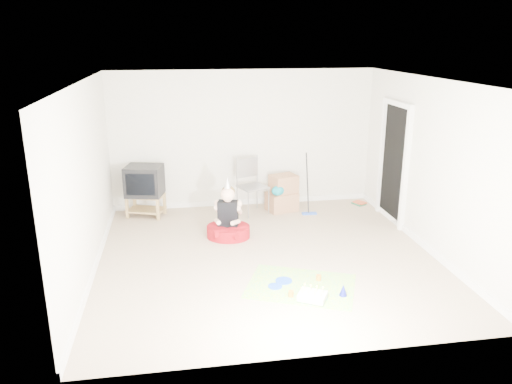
{
  "coord_description": "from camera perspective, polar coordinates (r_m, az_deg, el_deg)",
  "views": [
    {
      "loc": [
        -1.26,
        -6.77,
        3.17
      ],
      "look_at": [
        -0.1,
        0.4,
        0.9
      ],
      "focal_mm": 35.0,
      "sensor_mm": 36.0,
      "label": 1
    }
  ],
  "objects": [
    {
      "name": "folding_chair",
      "position": [
        9.22,
        -0.36,
        0.59
      ],
      "size": [
        0.61,
        0.6,
        1.06
      ],
      "color": "#96959B",
      "rests_on": "ground"
    },
    {
      "name": "crt_tv",
      "position": [
        9.25,
        -12.64,
        1.28
      ],
      "size": [
        0.73,
        0.65,
        0.55
      ],
      "primitive_type": "cube",
      "rotation": [
        0.0,
        0.0,
        -0.23
      ],
      "color": "black",
      "rests_on": "tv_stand"
    },
    {
      "name": "floor_mop",
      "position": [
        9.28,
        6.16,
        -1.01
      ],
      "size": [
        0.28,
        0.37,
        1.1
      ],
      "color": "blue",
      "rests_on": "ground"
    },
    {
      "name": "book_pile",
      "position": [
        10.07,
        11.73,
        -1.23
      ],
      "size": [
        0.26,
        0.29,
        0.05
      ],
      "color": "#226745",
      "rests_on": "ground"
    },
    {
      "name": "seated_woman",
      "position": [
        8.21,
        -3.2,
        -3.71
      ],
      "size": [
        0.87,
        0.87,
        1.02
      ],
      "color": "maroon",
      "rests_on": "ground"
    },
    {
      "name": "blue_plate_near",
      "position": [
        6.86,
        3.19,
        -10.09
      ],
      "size": [
        0.24,
        0.24,
        0.01
      ],
      "primitive_type": "cylinder",
      "rotation": [
        0.0,
        0.0,
        -0.04
      ],
      "color": "blue",
      "rests_on": "party_mat"
    },
    {
      "name": "ground",
      "position": [
        7.58,
        1.24,
        -7.36
      ],
      "size": [
        5.0,
        5.0,
        0.0
      ],
      "primitive_type": "plane",
      "color": "tan",
      "rests_on": "ground"
    },
    {
      "name": "orange_cup_near",
      "position": [
        6.91,
        7.18,
        -9.67
      ],
      "size": [
        0.09,
        0.09,
        0.08
      ],
      "primitive_type": "cylinder",
      "rotation": [
        0.0,
        0.0,
        -0.34
      ],
      "color": "orange",
      "rests_on": "party_mat"
    },
    {
      "name": "doorway_recess",
      "position": [
        9.06,
        15.5,
        3.02
      ],
      "size": [
        0.02,
        0.9,
        2.05
      ],
      "primitive_type": "cube",
      "color": "black",
      "rests_on": "ground"
    },
    {
      "name": "blue_plate_far",
      "position": [
        6.72,
        2.2,
        -10.71
      ],
      "size": [
        0.27,
        0.27,
        0.01
      ],
      "primitive_type": "cylinder",
      "rotation": [
        0.0,
        0.0,
        -0.82
      ],
      "color": "blue",
      "rests_on": "party_mat"
    },
    {
      "name": "birthday_cake",
      "position": [
        6.43,
        6.47,
        -11.8
      ],
      "size": [
        0.43,
        0.4,
        0.15
      ],
      "color": "silver",
      "rests_on": "party_mat"
    },
    {
      "name": "cardboard_boxes",
      "position": [
        9.44,
        3.03,
        -0.2
      ],
      "size": [
        0.63,
        0.56,
        0.68
      ],
      "color": "#A87551",
      "rests_on": "ground"
    },
    {
      "name": "blue_party_hat",
      "position": [
        6.57,
        9.95,
        -10.98
      ],
      "size": [
        0.15,
        0.15,
        0.15
      ],
      "primitive_type": "cone",
      "rotation": [
        0.0,
        0.0,
        -0.61
      ],
      "color": "#1920B4",
      "rests_on": "party_mat"
    },
    {
      "name": "party_mat",
      "position": [
        6.76,
        5.16,
        -10.64
      ],
      "size": [
        1.67,
        1.47,
        0.01
      ],
      "primitive_type": "cube",
      "rotation": [
        0.0,
        0.0,
        -0.4
      ],
      "color": "#DE2E7B",
      "rests_on": "ground"
    },
    {
      "name": "orange_cup_far",
      "position": [
        6.48,
        4.01,
        -11.52
      ],
      "size": [
        0.08,
        0.08,
        0.08
      ],
      "primitive_type": "cylinder",
      "rotation": [
        0.0,
        0.0,
        -0.19
      ],
      "color": "orange",
      "rests_on": "party_mat"
    },
    {
      "name": "tv_stand",
      "position": [
        9.37,
        -12.47,
        -1.27
      ],
      "size": [
        0.75,
        0.59,
        0.41
      ],
      "color": "#9C7B46",
      "rests_on": "ground"
    }
  ]
}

